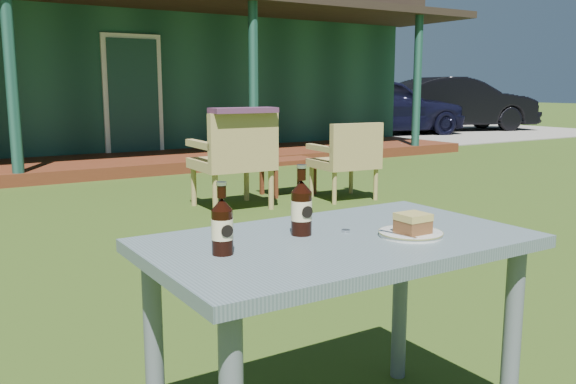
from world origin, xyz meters
TOP-DOWN VIEW (x-y plane):
  - ground at (0.00, 0.00)m, footprint 80.00×80.00m
  - gravel_strip at (10.50, 8.50)m, footprint 9.00×6.00m
  - car_near at (8.90, 8.53)m, footprint 4.49×2.55m
  - car_far at (11.61, 8.60)m, footprint 4.63×2.77m
  - cafe_table at (0.00, -1.60)m, footprint 1.20×0.70m
  - plate at (0.20, -1.71)m, footprint 0.20×0.20m
  - cake_slice at (0.20, -1.72)m, footprint 0.09×0.09m
  - fork at (0.14, -1.72)m, footprint 0.04×0.14m
  - cola_bottle_near at (-0.08, -1.51)m, footprint 0.07×0.07m
  - cola_bottle_far at (-0.40, -1.58)m, footprint 0.06×0.06m
  - bottle_cap at (0.06, -1.56)m, footprint 0.03×0.03m
  - armchair_left at (1.57, 2.15)m, footprint 0.72×0.68m
  - armchair_right at (2.80, 1.97)m, footprint 0.65×0.62m
  - floral_throw at (1.57, 1.96)m, footprint 0.64×0.26m
  - side_table at (2.45, 2.58)m, footprint 0.60×0.40m

SIDE VIEW (x-z plane):
  - ground at x=0.00m, z-range 0.00..0.00m
  - gravel_strip at x=10.50m, z-range 0.00..0.02m
  - side_table at x=2.45m, z-range 0.14..0.54m
  - armchair_right at x=2.80m, z-range 0.05..0.87m
  - armchair_left at x=1.57m, z-range 0.06..1.00m
  - cafe_table at x=0.00m, z-range 0.26..0.98m
  - car_near at x=8.90m, z-range 0.00..1.44m
  - car_far at x=11.61m, z-range 0.00..1.44m
  - bottle_cap at x=0.06m, z-range 0.72..0.73m
  - plate at x=0.20m, z-range 0.72..0.74m
  - fork at x=0.14m, z-range 0.73..0.74m
  - cake_slice at x=0.20m, z-range 0.73..0.80m
  - cola_bottle_far at x=-0.40m, z-range 0.70..0.91m
  - cola_bottle_near at x=-0.08m, z-range 0.70..0.92m
  - floral_throw at x=1.57m, z-range 0.95..1.00m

